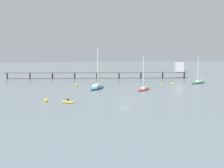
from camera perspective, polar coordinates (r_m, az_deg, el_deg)
ground_plane at (r=70.17m, az=2.51°, el=-2.76°), size 400.00×400.00×0.00m
pier at (r=118.38m, az=2.75°, el=2.46°), size 68.69×11.83×6.11m
sailboat_green at (r=105.69m, az=15.52°, el=0.41°), size 7.12×5.34×9.25m
sailboat_red at (r=85.28m, az=5.86°, el=-0.76°), size 5.40×5.59×9.33m
sailboat_teal at (r=87.62m, az=-2.73°, el=-0.48°), size 6.22×8.47×11.75m
dinghy_yellow at (r=66.01m, az=-8.04°, el=-3.23°), size 3.30×2.78×1.14m
mooring_buoy_near at (r=94.55m, az=-6.57°, el=-0.20°), size 0.72×0.72×0.72m
mooring_buoy_mid at (r=99.23m, az=9.05°, el=0.02°), size 0.53×0.53×0.53m
mooring_buoy_far at (r=67.47m, az=-11.96°, el=-2.94°), size 0.77×0.77×0.77m
mooring_buoy_outer at (r=99.06m, az=10.96°, el=0.04°), size 0.75×0.75×0.75m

